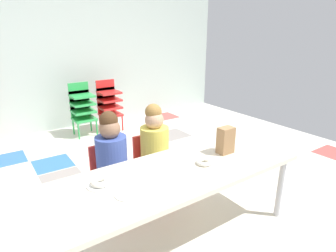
% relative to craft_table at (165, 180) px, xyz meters
% --- Properties ---
extents(ground_plane, '(6.27, 5.37, 0.02)m').
position_rel_craft_table_xyz_m(ground_plane, '(0.06, 0.53, -0.54)').
color(ground_plane, silver).
extents(back_wall, '(6.27, 0.10, 2.79)m').
position_rel_craft_table_xyz_m(back_wall, '(0.06, 3.22, 0.87)').
color(back_wall, '#B2C1B7').
rests_on(back_wall, ground_plane).
extents(craft_table, '(2.11, 0.69, 0.57)m').
position_rel_craft_table_xyz_m(craft_table, '(0.00, 0.00, 0.00)').
color(craft_table, beige).
rests_on(craft_table, ground_plane).
extents(seated_child_near_camera, '(0.34, 0.34, 0.92)m').
position_rel_craft_table_xyz_m(seated_child_near_camera, '(-0.16, 0.58, 0.03)').
color(seated_child_near_camera, red).
rests_on(seated_child_near_camera, ground_plane).
extents(seated_child_middle_seat, '(0.34, 0.34, 0.92)m').
position_rel_craft_table_xyz_m(seated_child_middle_seat, '(0.26, 0.58, 0.03)').
color(seated_child_middle_seat, red).
rests_on(seated_child_middle_seat, ground_plane).
extents(kid_chair_green_stack, '(0.32, 0.30, 0.80)m').
position_rel_craft_table_xyz_m(kid_chair_green_stack, '(0.28, 2.68, -0.07)').
color(kid_chair_green_stack, green).
rests_on(kid_chair_green_stack, ground_plane).
extents(kid_chair_red_stack, '(0.32, 0.30, 0.80)m').
position_rel_craft_table_xyz_m(kid_chair_red_stack, '(0.72, 2.68, -0.07)').
color(kid_chair_red_stack, red).
rests_on(kid_chair_red_stack, ground_plane).
extents(paper_bag_brown, '(0.13, 0.09, 0.22)m').
position_rel_craft_table_xyz_m(paper_bag_brown, '(0.61, 0.02, 0.15)').
color(paper_bag_brown, '#9E754C').
rests_on(paper_bag_brown, craft_table).
extents(paper_plate_near_edge, '(0.18, 0.18, 0.01)m').
position_rel_craft_table_xyz_m(paper_plate_near_edge, '(-0.44, 0.11, 0.05)').
color(paper_plate_near_edge, white).
rests_on(paper_plate_near_edge, craft_table).
extents(paper_plate_center_table, '(0.18, 0.18, 0.01)m').
position_rel_craft_table_xyz_m(paper_plate_center_table, '(-0.33, -0.09, 0.05)').
color(paper_plate_center_table, white).
rests_on(paper_plate_center_table, craft_table).
extents(donut_powdered_on_plate, '(0.13, 0.13, 0.04)m').
position_rel_craft_table_xyz_m(donut_powdered_on_plate, '(-0.44, 0.11, 0.07)').
color(donut_powdered_on_plate, white).
rests_on(donut_powdered_on_plate, craft_table).
extents(donut_powdered_loose, '(0.12, 0.12, 0.03)m').
position_rel_craft_table_xyz_m(donut_powdered_loose, '(0.33, -0.04, 0.06)').
color(donut_powdered_loose, white).
rests_on(donut_powdered_loose, craft_table).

